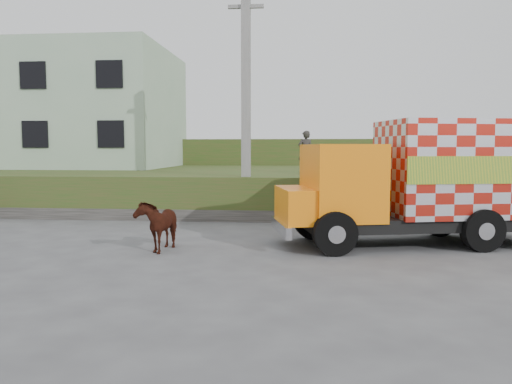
# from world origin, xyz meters

# --- Properties ---
(ground) EXTENTS (120.00, 120.00, 0.00)m
(ground) POSITION_xyz_m (0.00, 0.00, 0.00)
(ground) COLOR #474749
(ground) RESTS_ON ground
(embankment) EXTENTS (40.00, 12.00, 1.50)m
(embankment) POSITION_xyz_m (0.00, 10.00, 0.75)
(embankment) COLOR #2C531B
(embankment) RESTS_ON ground
(embankment_far) EXTENTS (40.00, 12.00, 3.00)m
(embankment_far) POSITION_xyz_m (0.00, 22.00, 1.50)
(embankment_far) COLOR #2C531B
(embankment_far) RESTS_ON ground
(retaining_strip) EXTENTS (16.00, 0.50, 0.40)m
(retaining_strip) POSITION_xyz_m (-2.00, 4.20, 0.20)
(retaining_strip) COLOR #595651
(retaining_strip) RESTS_ON ground
(building) EXTENTS (10.00, 8.00, 6.00)m
(building) POSITION_xyz_m (-11.00, 13.00, 4.50)
(building) COLOR #A6BDA1
(building) RESTS_ON embankment
(utility_pole) EXTENTS (1.20, 0.30, 8.00)m
(utility_pole) POSITION_xyz_m (-1.00, 4.60, 4.08)
(utility_pole) COLOR gray
(utility_pole) RESTS_ON ground
(cargo_truck) EXTENTS (7.43, 3.75, 3.17)m
(cargo_truck) POSITION_xyz_m (4.26, 0.69, 1.64)
(cargo_truck) COLOR black
(cargo_truck) RESTS_ON ground
(cow) EXTENTS (0.81, 1.54, 1.25)m
(cow) POSITION_xyz_m (-2.54, -0.73, 0.63)
(cow) COLOR #34190D
(cow) RESTS_ON ground
(pedestrian) EXTENTS (0.70, 0.57, 1.66)m
(pedestrian) POSITION_xyz_m (1.04, 7.37, 2.33)
(pedestrian) COLOR #302C2A
(pedestrian) RESTS_ON embankment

